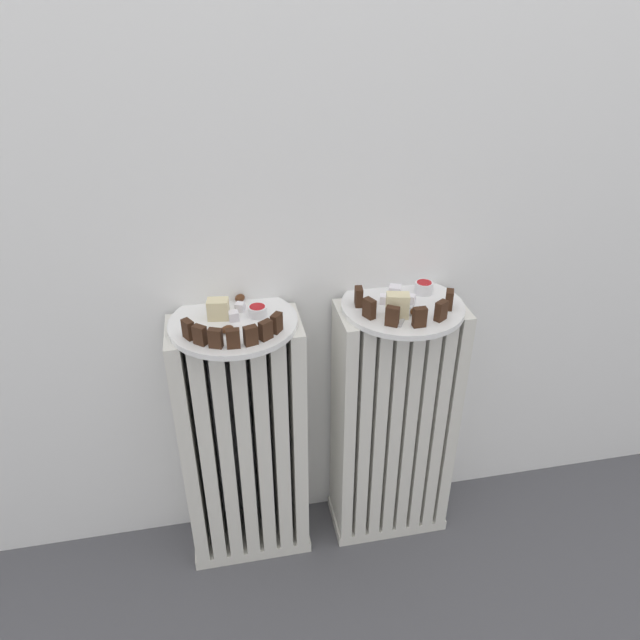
{
  "coord_description": "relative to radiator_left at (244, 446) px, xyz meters",
  "views": [
    {
      "loc": [
        -0.2,
        -0.76,
        1.26
      ],
      "look_at": [
        0.0,
        0.28,
        0.64
      ],
      "focal_mm": 32.58,
      "sensor_mm": 36.0,
      "label": 1
    }
  ],
  "objects": [
    {
      "name": "dark_cake_slice_left_6",
      "position": [
        0.08,
        -0.06,
        0.36
      ],
      "size": [
        0.03,
        0.03,
        0.04
      ],
      "primitive_type": "cube",
      "rotation": [
        0.0,
        0.0,
        0.93
      ],
      "color": "#382114",
      "rests_on": "plate_left"
    },
    {
      "name": "turkish_delight_left_0",
      "position": [
        0.02,
        0.04,
        0.35
      ],
      "size": [
        0.02,
        0.02,
        0.02
      ],
      "primitive_type": "cube",
      "rotation": [
        0.0,
        0.0,
        1.17
      ],
      "color": "white",
      "rests_on": "plate_left"
    },
    {
      "name": "turkish_delight_left_1",
      "position": [
        0.0,
        -0.0,
        0.35
      ],
      "size": [
        0.02,
        0.02,
        0.02
      ],
      "primitive_type": "cube",
      "rotation": [
        0.0,
        0.0,
        0.13
      ],
      "color": "white",
      "rests_on": "plate_left"
    },
    {
      "name": "jam_bowl_right",
      "position": [
        0.42,
        0.04,
        0.36
      ],
      "size": [
        0.04,
        0.04,
        0.03
      ],
      "color": "white",
      "rests_on": "plate_right"
    },
    {
      "name": "fork",
      "position": [
        0.36,
        -0.04,
        0.34
      ],
      "size": [
        0.06,
        0.09,
        0.0
      ],
      "color": "#B7B7BC",
      "rests_on": "plate_right"
    },
    {
      "name": "dark_cake_slice_left_1",
      "position": [
        -0.07,
        -0.08,
        0.36
      ],
      "size": [
        0.03,
        0.03,
        0.04
      ],
      "primitive_type": "cube",
      "rotation": [
        0.0,
        0.0,
        -0.7
      ],
      "color": "#382114",
      "rests_on": "plate_left"
    },
    {
      "name": "radiator_right",
      "position": [
        0.36,
        -0.0,
        -0.0
      ],
      "size": [
        0.29,
        0.15,
        0.65
      ],
      "color": "silver",
      "rests_on": "ground_plane"
    },
    {
      "name": "turkish_delight_right_1",
      "position": [
        0.33,
        0.01,
        0.35
      ],
      "size": [
        0.02,
        0.02,
        0.02
      ],
      "primitive_type": "cube",
      "rotation": [
        0.0,
        0.0,
        1.25
      ],
      "color": "white",
      "rests_on": "plate_right"
    },
    {
      "name": "jam_bowl_left",
      "position": [
        0.05,
        0.01,
        0.35
      ],
      "size": [
        0.04,
        0.04,
        0.02
      ],
      "color": "white",
      "rests_on": "plate_left"
    },
    {
      "name": "dark_cake_slice_right_1",
      "position": [
        0.28,
        -0.04,
        0.36
      ],
      "size": [
        0.03,
        0.03,
        0.04
      ],
      "primitive_type": "cube",
      "rotation": [
        0.0,
        0.0,
        -1.12
      ],
      "color": "#382114",
      "rests_on": "plate_right"
    },
    {
      "name": "radiator_left",
      "position": [
        0.0,
        0.0,
        0.0
      ],
      "size": [
        0.29,
        0.15,
        0.65
      ],
      "color": "silver",
      "rests_on": "ground_plane"
    },
    {
      "name": "dark_cake_slice_left_4",
      "position": [
        0.03,
        -0.1,
        0.36
      ],
      "size": [
        0.03,
        0.02,
        0.04
      ],
      "primitive_type": "cube",
      "rotation": [
        0.0,
        0.0,
        0.28
      ],
      "color": "#382114",
      "rests_on": "plate_left"
    },
    {
      "name": "dark_cake_slice_left_3",
      "position": [
        -0.01,
        -0.1,
        0.36
      ],
      "size": [
        0.03,
        0.02,
        0.04
      ],
      "primitive_type": "cube",
      "rotation": [
        0.0,
        0.0,
        -0.05
      ],
      "color": "#382114",
      "rests_on": "plate_left"
    },
    {
      "name": "turkish_delight_right_0",
      "position": [
        0.35,
        0.01,
        0.35
      ],
      "size": [
        0.02,
        0.02,
        0.02
      ],
      "primitive_type": "cube",
      "rotation": [
        0.0,
        0.0,
        0.07
      ],
      "color": "white",
      "rests_on": "plate_right"
    },
    {
      "name": "dark_cake_slice_right_5",
      "position": [
        0.45,
        -0.04,
        0.36
      ],
      "size": [
        0.02,
        0.03,
        0.04
      ],
      "primitive_type": "cube",
      "rotation": [
        0.0,
        0.0,
        1.17
      ],
      "color": "#382114",
      "rests_on": "plate_right"
    },
    {
      "name": "turkish_delight_right_2",
      "position": [
        0.38,
        -0.0,
        0.35
      ],
      "size": [
        0.03,
        0.03,
        0.02
      ],
      "primitive_type": "cube",
      "rotation": [
        0.0,
        0.0,
        1.01
      ],
      "color": "white",
      "rests_on": "plate_right"
    },
    {
      "name": "medjool_date_right_1",
      "position": [
        0.37,
        -0.05,
        0.35
      ],
      "size": [
        0.03,
        0.03,
        0.02
      ],
      "primitive_type": "ellipsoid",
      "rotation": [
        0.0,
        0.0,
        0.46
      ],
      "color": "#4C2814",
      "rests_on": "plate_right"
    },
    {
      "name": "plate_right",
      "position": [
        0.36,
        0.0,
        0.34
      ],
      "size": [
        0.27,
        0.27,
        0.01
      ],
      "primitive_type": "cylinder",
      "color": "white",
      "rests_on": "radiator_right"
    },
    {
      "name": "dark_cake_slice_right_0",
      "position": [
        0.27,
        0.01,
        0.36
      ],
      "size": [
        0.02,
        0.03,
        0.04
      ],
      "primitive_type": "cube",
      "rotation": [
        0.0,
        0.0,
        -1.7
      ],
      "color": "#382114",
      "rests_on": "plate_right"
    },
    {
      "name": "dark_cake_slice_right_3",
      "position": [
        0.37,
        -0.1,
        0.36
      ],
      "size": [
        0.03,
        0.02,
        0.04
      ],
      "primitive_type": "cube",
      "rotation": [
        0.0,
        0.0,
        0.02
      ],
      "color": "#382114",
      "rests_on": "plate_right"
    },
    {
      "name": "marble_cake_slice_right_0",
      "position": [
        0.33,
        -0.05,
        0.37
      ],
      "size": [
        0.05,
        0.04,
        0.05
      ],
      "primitive_type": "cube",
      "rotation": [
        0.0,
        0.0,
        -0.24
      ],
      "color": "beige",
      "rests_on": "plate_right"
    },
    {
      "name": "dark_cake_slice_left_0",
      "position": [
        -0.09,
        -0.05,
        0.36
      ],
      "size": [
        0.03,
        0.03,
        0.04
      ],
      "primitive_type": "cube",
      "rotation": [
        0.0,
        0.0,
        -1.03
      ],
      "color": "#382114",
      "rests_on": "plate_left"
    },
    {
      "name": "ground_plane",
      "position": [
        0.18,
        -0.28,
        -0.32
      ],
      "size": [
        6.0,
        6.0,
        0.0
      ],
      "primitive_type": "plane",
      "color": "#4C4C51"
    },
    {
      "name": "turkish_delight_right_3",
      "position": [
        0.36,
        0.04,
        0.35
      ],
      "size": [
        0.03,
        0.03,
        0.03
      ],
      "primitive_type": "cube",
      "rotation": [
        0.0,
        0.0,
        1.14
      ],
      "color": "white",
      "rests_on": "plate_right"
    },
    {
      "name": "medjool_date_left_0",
      "position": [
        0.02,
        0.08,
        0.35
      ],
      "size": [
        0.03,
        0.03,
        0.02
      ],
      "primitive_type": "ellipsoid",
      "rotation": [
        0.0,
        0.0,
        1.01
      ],
      "color": "#4C2814",
      "rests_on": "plate_left"
    },
    {
      "name": "medjool_date_left_1",
      "position": [
        -0.01,
        -0.05,
        0.35
      ],
      "size": [
        0.03,
        0.03,
        0.02
      ],
      "primitive_type": "ellipsoid",
      "rotation": [
        0.0,
        0.0,
        0.52
      ],
      "color": "#4C2814",
      "rests_on": "plate_left"
    },
    {
      "name": "medjool_date_right_0",
      "position": [
        0.3,
        0.01,
        0.35
      ],
      "size": [
        0.02,
        0.03,
        0.01
      ],
      "primitive_type": "ellipsoid",
      "rotation": [
        0.0,
        0.0,
        1.65
      ],
      "color": "#4C2814",
      "rests_on": "plate_right"
    },
    {
      "name": "dark_cake_slice_right_2",
      "position": [
        0.31,
        -0.08,
        0.36
      ],
      "size": [
        0.03,
        0.03,
        0.04
      ],
      "primitive_type": "cube",
      "rotation": [
        0.0,
        0.0,
        -0.55
      ],
      "color": "#382114",
      "rests_on": "plate_right"
    },
    {
      "name": "dark_cake_slice_left_2",
      "position": [
        -0.04,
        -0.1,
        0.36
      ],
      "size": [
        0.03,
        0.02,
        0.04
      ],
      "primitive_type": "cube",
      "rotation": [
        0.0,
        0.0,
        -0.38
      ],
      "color": "#382114",
      "rests_on": "plate_left"
    },
    {
      "name": "dark_cake_slice_left_5",
      "position": [
        0.06,
        -0.08,
        0.36
      ],
      "size": [
        0.03,
        0.03,
        0.04
      ],
      "primitive_type": "cube",
      "rotation": [
        0.0,
        0.0,
        0.61
      ],
      "color": "#382114",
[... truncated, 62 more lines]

